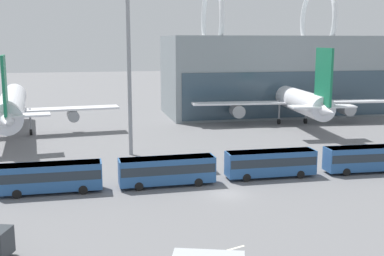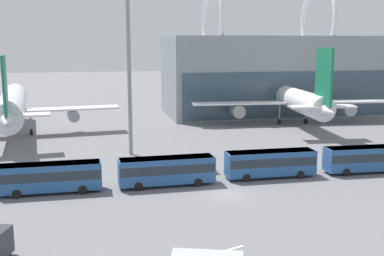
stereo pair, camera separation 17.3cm
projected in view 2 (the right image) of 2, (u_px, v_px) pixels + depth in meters
ground_plane at (227, 194)px, 53.03m from camera, size 440.00×440.00×0.00m
airliner_at_gate_near at (11, 106)px, 84.96m from camera, size 37.79×41.19×14.64m
airliner_at_gate_far at (293, 99)px, 97.18m from camera, size 41.09×42.49×15.50m
shuttle_bus_1 at (50, 176)px, 53.08m from camera, size 11.16×2.74×3.35m
shuttle_bus_2 at (167, 169)px, 55.79m from camera, size 11.19×2.85×3.35m
shuttle_bus_3 at (270, 162)px, 59.15m from camera, size 11.17×2.78×3.35m
shuttle_bus_4 at (367, 157)px, 61.48m from camera, size 11.25×3.09×3.35m
floodlight_mast at (128, 26)px, 68.09m from camera, size 3.03×3.03×26.33m
lane_stripe_1 at (31, 187)px, 55.44m from camera, size 6.44×2.63×0.01m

